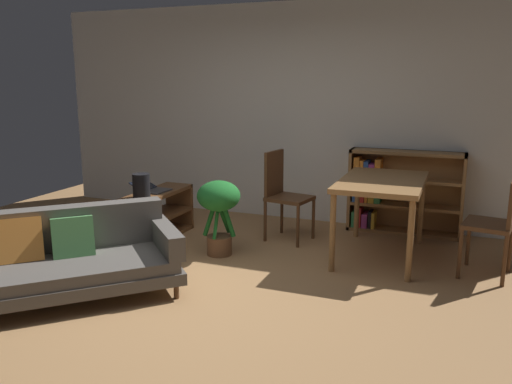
# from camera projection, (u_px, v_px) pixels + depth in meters

# --- Properties ---
(ground_plane) EXTENTS (8.16, 8.16, 0.00)m
(ground_plane) POSITION_uv_depth(u_px,v_px,m) (202.00, 295.00, 4.42)
(ground_plane) COLOR #A87A4C
(back_wall_panel) EXTENTS (6.80, 0.10, 2.70)m
(back_wall_panel) POSITION_uv_depth(u_px,v_px,m) (299.00, 114.00, 6.58)
(back_wall_panel) COLOR silver
(back_wall_panel) RESTS_ON ground_plane
(fabric_couch) EXTENTS (2.07, 2.05, 0.70)m
(fabric_couch) POSITION_uv_depth(u_px,v_px,m) (47.00, 259.00, 4.32)
(fabric_couch) COLOR #56351E
(fabric_couch) RESTS_ON ground_plane
(media_console) EXTENTS (0.36, 1.20, 0.54)m
(media_console) POSITION_uv_depth(u_px,v_px,m) (154.00, 217.00, 5.85)
(media_console) COLOR brown
(media_console) RESTS_ON ground_plane
(open_laptop) EXTENTS (0.41, 0.31, 0.10)m
(open_laptop) POSITION_uv_depth(u_px,v_px,m) (152.00, 189.00, 5.88)
(open_laptop) COLOR #333338
(open_laptop) RESTS_ON media_console
(desk_speaker) EXTENTS (0.18, 0.18, 0.26)m
(desk_speaker) POSITION_uv_depth(u_px,v_px,m) (141.00, 186.00, 5.55)
(desk_speaker) COLOR black
(desk_speaker) RESTS_ON media_console
(potted_floor_plant) EXTENTS (0.44, 0.44, 0.78)m
(potted_floor_plant) POSITION_uv_depth(u_px,v_px,m) (219.00, 205.00, 5.32)
(potted_floor_plant) COLOR brown
(potted_floor_plant) RESTS_ON ground_plane
(dining_table) EXTENTS (0.80, 1.29, 0.80)m
(dining_table) POSITION_uv_depth(u_px,v_px,m) (382.00, 188.00, 5.22)
(dining_table) COLOR olive
(dining_table) RESTS_ON ground_plane
(dining_chair_near) EXTENTS (0.48, 0.52, 0.92)m
(dining_chair_near) POSITION_uv_depth(u_px,v_px,m) (497.00, 221.00, 4.71)
(dining_chair_near) COLOR #56351E
(dining_chair_near) RESTS_ON ground_plane
(dining_chair_far) EXTENTS (0.51, 0.49, 1.00)m
(dining_chair_far) POSITION_uv_depth(u_px,v_px,m) (283.00, 191.00, 5.84)
(dining_chair_far) COLOR #56351E
(dining_chair_far) RESTS_ON ground_plane
(bookshelf) EXTENTS (1.29, 0.29, 0.97)m
(bookshelf) POSITION_uv_depth(u_px,v_px,m) (396.00, 192.00, 6.15)
(bookshelf) COLOR olive
(bookshelf) RESTS_ON ground_plane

